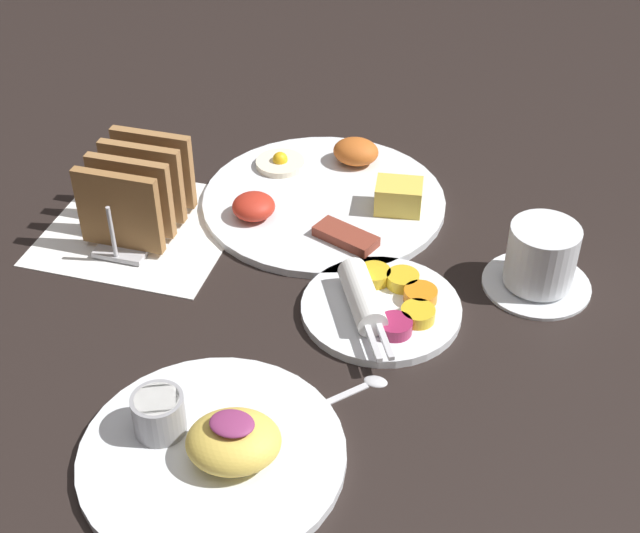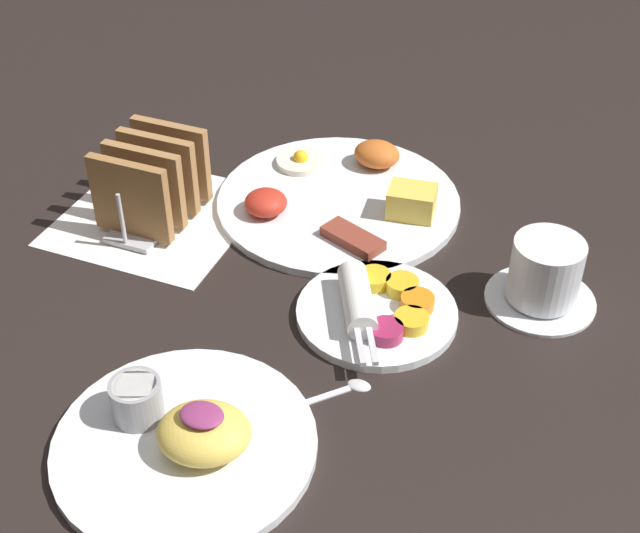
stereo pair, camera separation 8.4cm
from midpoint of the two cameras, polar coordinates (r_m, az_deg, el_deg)
The scene contains 8 objects.
ground_plane at distance 0.97m, azimuth -6.65°, elevation -2.58°, with size 3.00×3.00×0.00m, color black.
napkin_flat at distance 1.11m, azimuth -13.43°, elevation 2.41°, with size 0.22×0.22×0.00m.
plate_breakfast at distance 1.12m, azimuth -1.74°, elevation 4.45°, with size 0.30×0.30×0.05m.
plate_condiments at distance 0.95m, azimuth 1.40°, elevation -2.54°, with size 0.17×0.19×0.04m.
plate_foreground at distance 0.82m, azimuth -9.94°, elevation -11.40°, with size 0.24×0.24×0.06m.
toast_rack at distance 1.08m, azimuth -13.81°, elevation 4.57°, with size 0.10×0.15×0.10m.
coffee_cup at distance 0.99m, azimuth 11.60°, elevation 0.32°, with size 0.12×0.12×0.08m.
teaspoon at distance 0.86m, azimuth -1.03°, elevation -8.13°, with size 0.10×0.10×0.01m.
Camera 1 is at (0.27, -0.69, 0.63)m, focal length 50.00 mm.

